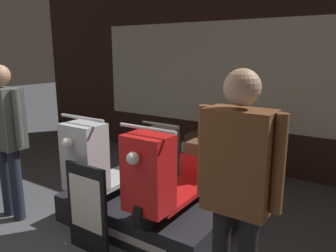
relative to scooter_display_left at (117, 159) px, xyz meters
name	(u,v)px	position (x,y,z in m)	size (l,w,h in m)	color
shop_wall_back	(216,71)	(0.09, 2.39, 0.90)	(8.38, 0.09, 3.20)	#331E19
display_platform	(149,209)	(0.41, 0.05, -0.54)	(1.83, 1.17, 0.32)	black
scooter_display_left	(117,159)	(0.00, 0.00, 0.00)	(0.60, 1.52, 0.97)	black
scooter_display_right	(177,173)	(0.82, 0.00, 0.00)	(0.60, 1.52, 0.97)	black
scooter_backrow_0	(179,155)	(0.00, 1.37, -0.32)	(0.60, 1.52, 0.97)	black
scooter_backrow_1	(234,166)	(0.88, 1.37, -0.32)	(0.60, 1.52, 0.97)	black
person_left_browsing	(5,129)	(-1.00, -0.73, 0.37)	(0.61, 0.25, 1.78)	#232838
person_right_browsing	(238,180)	(1.75, -0.73, 0.39)	(0.60, 0.24, 1.82)	black
price_sign_board	(87,209)	(0.27, -0.73, -0.25)	(0.50, 0.04, 0.89)	black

